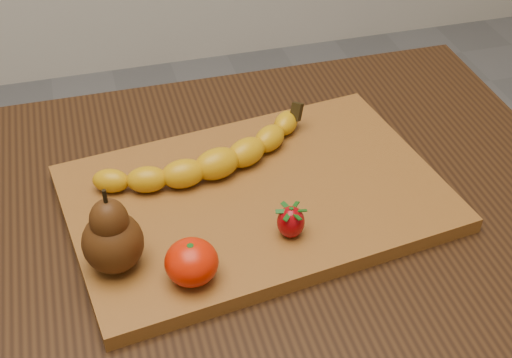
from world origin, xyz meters
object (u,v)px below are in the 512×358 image
object	(u,v)px
table	(203,292)
pear	(111,230)
cutting_board	(256,198)
mandarin	(192,262)

from	to	relation	value
table	pear	bearing A→B (deg)	-157.60
table	cutting_board	world-z (taller)	cutting_board
table	cutting_board	xyz separation A→B (m)	(0.08, 0.04, 0.11)
table	mandarin	bearing A→B (deg)	-105.38
mandarin	cutting_board	bearing A→B (deg)	49.44
cutting_board	pear	distance (m)	0.20
table	pear	world-z (taller)	pear
pear	cutting_board	bearing A→B (deg)	23.64
pear	mandarin	distance (m)	0.09
cutting_board	mandarin	size ratio (longest dim) A/B	7.87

